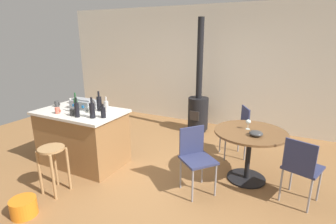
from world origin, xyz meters
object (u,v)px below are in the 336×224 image
Objects in this scene: cup_4 at (72,101)px; wine_glass at (248,122)px; bottle_2 at (76,105)px; folding_chair_near at (237,127)px; bottle_1 at (99,103)px; wood_stove at (198,106)px; bottle_5 at (92,110)px; dining_table at (249,143)px; folding_chair_left at (301,166)px; bottle_4 at (103,112)px; kitchen_island at (83,137)px; serving_bowl at (256,133)px; bottle_3 at (106,106)px; bottle_0 at (77,110)px; cup_2 at (58,110)px; folding_chair_far at (196,155)px; wooden_stool at (53,160)px; cup_3 at (72,112)px; cup_1 at (57,104)px; cup_0 at (91,110)px; plastic_bucket at (24,207)px.

cup_4 reaches higher than wine_glass.
bottle_2 is 2.96× the size of cup_4.
folding_chair_near is 2.81× the size of bottle_1.
wood_stove is 2.59m from bottle_5.
folding_chair_left is at bearing -24.63° from dining_table.
bottle_2 reaches higher than bottle_4.
kitchen_island is 1.57× the size of folding_chair_left.
wood_stove is 2.27m from serving_bowl.
bottle_1 is 0.16m from bottle_3.
cup_2 is at bearing 179.81° from bottle_0.
dining_table is 2.08m from wood_stove.
folding_chair_far is at bearing -167.48° from folding_chair_left.
folding_chair_far is (1.66, 0.89, 0.05)m from wooden_stool.
bottle_0 reaches higher than bottle_4.
bottle_2 is at bearing 178.74° from bottle_4.
bottle_5 reaches higher than bottle_3.
wood_stove is 2.47m from bottle_4.
wine_glass is at bearing 23.86° from bottle_4.
bottle_1 is 1.75× the size of serving_bowl.
wood_stove is 16.71× the size of wine_glass.
dining_table is 3.19× the size of bottle_1.
cup_2 is 1.00× the size of cup_3.
bottle_1 is at bearing -166.91° from dining_table.
bottle_4 is 1.11m from cup_1.
folding_chair_left is 7.88× the size of cup_2.
cup_2 is (-0.47, 0.56, 0.47)m from wooden_stool.
bottle_2 is (-1.14, -2.35, 0.44)m from wood_stove.
folding_chair_left is 3.08m from bottle_0.
bottle_5 is 0.37m from cup_3.
bottle_3 is 0.27m from bottle_4.
bottle_1 is at bearing 44.14° from bottle_2.
cup_0 is at bearing 26.80° from bottle_2.
cup_0 reaches higher than folding_chair_far.
plastic_bucket is (-1.88, -2.69, -0.42)m from folding_chair_near.
bottle_4 is 0.16m from bottle_5.
bottle_2 is 1.56m from plastic_bucket.
folding_chair_near is 0.37× the size of wood_stove.
cup_2 is at bearing -144.99° from bottle_2.
folding_chair_left reaches higher than dining_table.
bottle_1 is at bearing 26.89° from kitchen_island.
wood_stove reaches higher than cup_3.
wine_glass is at bearing 21.77° from cup_3.
wooden_stool is 1.08m from bottle_3.
cup_2 reaches higher than plastic_bucket.
bottle_3 is 2.25× the size of cup_0.
dining_table is 4.85× the size of bottle_4.
cup_1 is 0.39× the size of plastic_bucket.
folding_chair_far is at bearing -129.51° from wine_glass.
folding_chair_near reaches higher than plastic_bucket.
bottle_1 is (-1.93, -1.22, 0.49)m from folding_chair_near.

